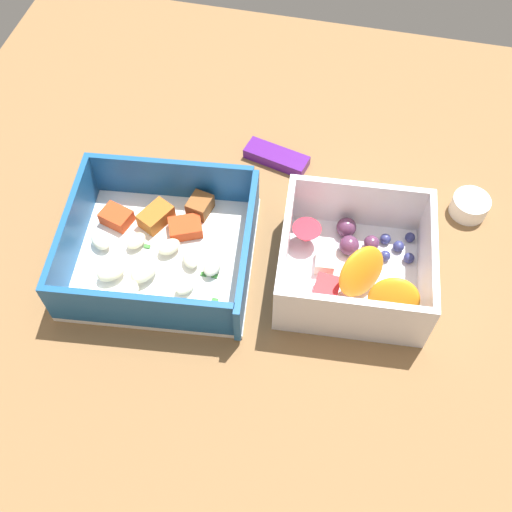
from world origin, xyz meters
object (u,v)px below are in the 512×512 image
object	(u,v)px
fruit_bowl	(354,265)
pasta_container	(159,248)
paper_cup_liner	(470,206)
candy_bar	(277,157)

from	to	relation	value
fruit_bowl	pasta_container	bearing A→B (deg)	-174.32
fruit_bowl	paper_cup_liner	distance (cm)	15.09
candy_bar	paper_cup_liner	distance (cm)	20.84
pasta_container	paper_cup_liner	xyz separation A→B (cm)	(29.14, 12.46, -0.73)
pasta_container	fruit_bowl	bearing A→B (deg)	-0.98
fruit_bowl	candy_bar	bearing A→B (deg)	127.35
pasta_container	candy_bar	xyz separation A→B (cm)	(8.46, 15.00, -1.13)
candy_bar	paper_cup_liner	world-z (taller)	paper_cup_liner
paper_cup_liner	fruit_bowl	bearing A→B (deg)	-135.04
pasta_container	fruit_bowl	size ratio (longest dim) A/B	1.31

